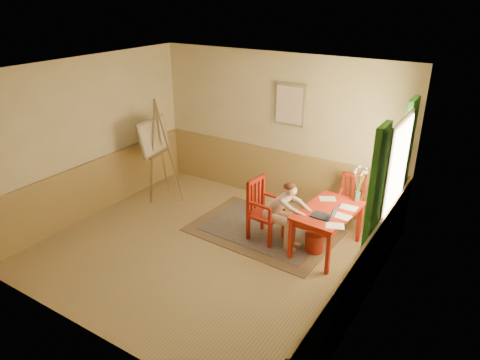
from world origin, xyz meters
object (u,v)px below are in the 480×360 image
Objects in this scene: figure at (282,210)px; easel at (156,141)px; table at (328,215)px; chair_left at (264,210)px; chair_back at (351,201)px; laptop at (326,215)px.

easel is (-2.85, 0.30, 0.56)m from figure.
figure is (-0.67, -0.23, -0.01)m from table.
table is at bearing -1.16° from easel.
easel is at bearing 173.79° from chair_left.
chair_back is (1.05, 1.17, -0.06)m from chair_left.
table is 0.99m from chair_back.
laptop is 0.19× the size of easel.
easel reaches higher than figure.
figure is at bearing -5.94° from easel.
figure is at bearing -161.47° from table.
chair_back is at bearing 59.09° from figure.
easel is at bearing -165.84° from chair_back.
chair_left is 1.58m from chair_back.
laptop is (0.02, -1.24, 0.30)m from chair_back.
easel is (-3.59, 0.34, 0.41)m from laptop.
laptop is at bearing -5.42° from easel.
laptop reaches higher than table.
table is 3.30× the size of laptop.
figure is (0.34, -0.02, 0.10)m from chair_left.
table is 3.56m from easel.
table is 0.31m from laptop.
chair_left is at bearing -131.91° from chair_back.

